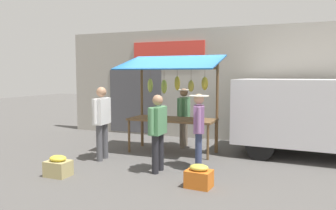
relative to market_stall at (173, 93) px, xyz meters
name	(u,v)px	position (x,y,z in m)	size (l,w,h in m)	color
ground_plane	(172,152)	(0.00, 0.04, -1.54)	(40.00, 40.00, 0.00)	#514F4C
street_backdrop	(196,84)	(0.05, -2.16, 0.16)	(9.00, 0.30, 3.40)	#9E998E
market_stall	(173,93)	(0.00, 0.00, 0.00)	(2.50, 1.46, 2.50)	brown
vendor_with_sunhat	(184,113)	(-0.05, -0.71, -0.59)	(0.42, 0.69, 1.61)	#726656
shopper_with_shopping_bag	(158,128)	(-0.34, 1.75, -0.63)	(0.22, 0.69, 1.59)	#232328
shopper_in_grey_tee	(199,125)	(-1.05, 1.22, -0.60)	(0.41, 0.66, 1.60)	navy
shopper_in_striped_shirt	(102,117)	(1.27, 1.32, -0.54)	(0.27, 0.72, 1.71)	#4C4C51
parked_van	(325,112)	(-3.56, -0.76, -0.42)	(4.50, 2.10, 1.88)	silver
produce_crate_near	(199,177)	(-1.40, 2.35, -1.35)	(0.48, 0.38, 0.42)	#D1661E
produce_crate_side	(58,167)	(1.36, 2.75, -1.35)	(0.46, 0.37, 0.42)	tan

